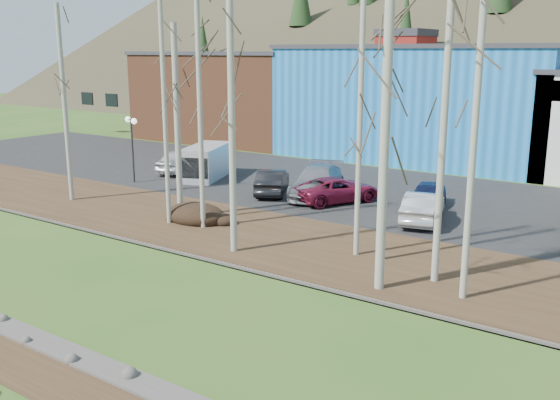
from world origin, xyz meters
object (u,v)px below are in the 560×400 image
Objects in this scene: car_0 at (181,160)px; car_1 at (272,181)px; car_4 at (427,195)px; car_3 at (317,181)px; car_2 at (337,190)px; street_lamp at (132,131)px; car_5 at (423,207)px; van_grey at (205,162)px.

car_0 is 8.77m from car_1.
car_3 is at bearing 177.23° from car_4.
car_2 is 4.60m from car_4.
street_lamp reaches higher than car_5.
car_0 is at bearing 156.59° from car_3.
car_0 reaches higher than car_4.
car_5 is at bearing 155.17° from car_0.
car_4 is at bearing 163.78° from car_0.
street_lamp is 4.81m from van_grey.
car_4 is at bearing -86.58° from car_5.
street_lamp is 0.93× the size of car_1.
street_lamp reaches higher than car_0.
car_5 is at bearing -29.04° from van_grey.
car_2 is (12.55, 2.61, -2.42)m from street_lamp.
car_4 is at bearing -9.91° from car_3.
car_1 is 1.11× the size of car_4.
car_0 is 0.90× the size of van_grey.
car_3 reaches higher than car_4.
street_lamp is at bearing -9.87° from car_5.
street_lamp is at bearing 72.74° from car_0.
car_3 is (-1.57, 0.54, 0.16)m from car_2.
car_2 is at bearing 36.47° from street_lamp.
street_lamp is 0.87× the size of car_0.
car_5 is at bearing 146.69° from car_1.
car_5 is at bearing 29.24° from street_lamp.
car_4 is 0.88× the size of car_5.
car_3 is at bearing 159.01° from car_0.
van_grey is at bearing 149.78° from car_0.
car_0 is at bearing 113.89° from street_lamp.
car_1 is at bearing 151.78° from car_0.
car_3 reaches higher than car_0.
car_4 is 14.16m from van_grey.
street_lamp is 0.83× the size of car_2.
street_lamp is at bearing 177.15° from car_3.
car_0 is 0.81× the size of car_3.
car_4 is at bearing 38.29° from street_lamp.
car_5 is 0.87× the size of van_grey.
street_lamp is 0.78× the size of van_grey.
car_5 reaches higher than car_2.
car_2 is at bearing 157.13° from car_0.
street_lamp reaches higher than car_3.
car_0 is at bearing 168.49° from car_4.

